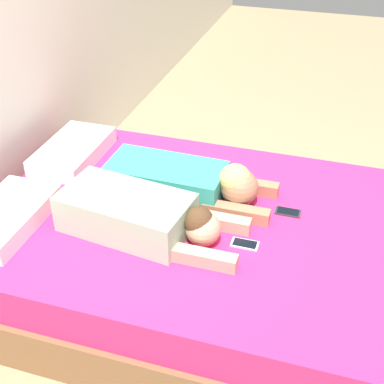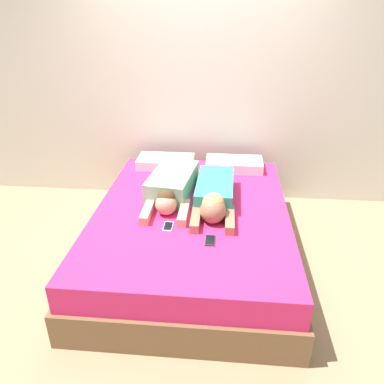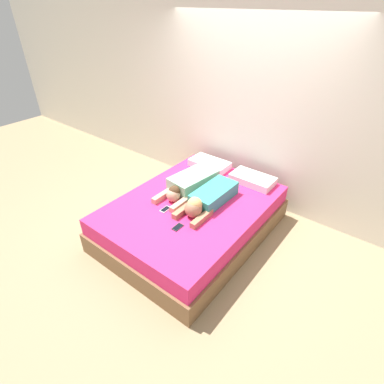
% 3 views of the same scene
% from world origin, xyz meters
% --- Properties ---
extents(ground_plane, '(12.00, 12.00, 0.00)m').
position_xyz_m(ground_plane, '(0.00, 0.00, 0.00)').
color(ground_plane, '#9E8460').
extents(bed, '(1.65, 2.20, 0.49)m').
position_xyz_m(bed, '(0.00, 0.00, 0.24)').
color(bed, brown).
rests_on(bed, ground_plane).
extents(pillow_head_left, '(0.58, 0.32, 0.10)m').
position_xyz_m(pillow_head_left, '(-0.36, 0.88, 0.54)').
color(pillow_head_left, white).
rests_on(pillow_head_left, bed).
extents(pillow_head_right, '(0.58, 0.32, 0.10)m').
position_xyz_m(pillow_head_right, '(0.36, 0.88, 0.54)').
color(pillow_head_right, white).
rests_on(pillow_head_right, bed).
extents(person_left, '(0.43, 0.95, 0.20)m').
position_xyz_m(person_left, '(-0.20, 0.20, 0.58)').
color(person_left, '#8CBF99').
rests_on(person_left, bed).
extents(person_right, '(0.33, 0.94, 0.24)m').
position_xyz_m(person_right, '(0.18, 0.07, 0.58)').
color(person_right, teal).
rests_on(person_right, bed).
extents(cell_phone_left, '(0.07, 0.14, 0.01)m').
position_xyz_m(cell_phone_left, '(-0.15, -0.32, 0.49)').
color(cell_phone_left, silver).
rests_on(cell_phone_left, bed).
extents(cell_phone_right, '(0.07, 0.14, 0.01)m').
position_xyz_m(cell_phone_right, '(0.18, -0.48, 0.49)').
color(cell_phone_right, '#2D2D33').
rests_on(cell_phone_right, bed).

